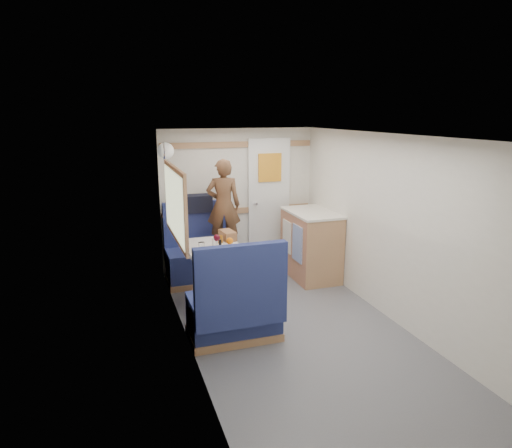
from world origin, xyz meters
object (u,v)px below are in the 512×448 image
object	(u,v)px
orange_fruit	(230,241)
bread_loaf	(228,235)
wine_glass	(217,238)
pepper_grinder	(220,243)
cheese_block	(224,250)
person	(223,205)
salt_grinder	(213,242)
galley_counter	(311,244)
dome_light	(166,151)
bench_near	(235,312)
beer_glass	(220,239)
tumbler_left	(202,247)
bench_far	(200,259)
duffel_bag	(194,204)
dinette_table	(215,260)
tray	(230,251)

from	to	relation	value
orange_fruit	bread_loaf	xyz separation A→B (m)	(0.04, 0.26, -0.00)
wine_glass	pepper_grinder	xyz separation A→B (m)	(0.05, 0.06, -0.08)
cheese_block	wine_glass	size ratio (longest dim) A/B	0.55
person	salt_grinder	world-z (taller)	person
cheese_block	pepper_grinder	distance (m)	0.23
cheese_block	orange_fruit	bearing A→B (deg)	61.26
cheese_block	galley_counter	bearing A→B (deg)	29.38
dome_light	bread_loaf	distance (m)	1.30
bench_near	beer_glass	xyz separation A→B (m)	(0.11, 1.00, 0.46)
galley_counter	person	xyz separation A→B (m)	(-1.17, 0.17, 0.58)
galley_counter	tumbler_left	world-z (taller)	galley_counter
tumbler_left	bench_far	bearing A→B (deg)	80.16
duffel_bag	salt_grinder	bearing A→B (deg)	-89.29
bench_far	pepper_grinder	bearing A→B (deg)	-85.81
bench_far	galley_counter	bearing A→B (deg)	-12.10
bench_far	duffel_bag	size ratio (longest dim) A/B	2.21
cheese_block	beer_glass	bearing A→B (deg)	81.57
bench_near	salt_grinder	xyz separation A→B (m)	(0.00, 0.92, 0.47)
bench_far	galley_counter	xyz separation A→B (m)	(1.47, -0.31, 0.17)
bench_near	cheese_block	size ratio (longest dim) A/B	11.41
tumbler_left	beer_glass	world-z (taller)	tumbler_left
dinette_table	bench_near	size ratio (longest dim) A/B	0.88
orange_fruit	dinette_table	bearing A→B (deg)	177.35
dinette_table	pepper_grinder	distance (m)	0.21
bench_near	cheese_block	distance (m)	0.77
bread_loaf	cheese_block	bearing A→B (deg)	-109.33
bench_near	pepper_grinder	distance (m)	0.96
dome_light	duffel_bag	distance (m)	0.87
galley_counter	duffel_bag	bearing A→B (deg)	158.97
pepper_grinder	bread_loaf	distance (m)	0.32
person	wine_glass	world-z (taller)	person
person	pepper_grinder	bearing A→B (deg)	86.43
tray	beer_glass	distance (m)	0.35
dome_light	galley_counter	bearing A→B (deg)	-9.18
bread_loaf	dome_light	bearing A→B (deg)	135.90
bench_far	duffel_bag	distance (m)	0.76
pepper_grinder	salt_grinder	distance (m)	0.10
bench_near	duffel_bag	distance (m)	2.11
bench_near	beer_glass	world-z (taller)	bench_near
salt_grinder	bench_near	bearing A→B (deg)	-90.11
galley_counter	salt_grinder	bearing A→B (deg)	-161.51
tumbler_left	beer_glass	size ratio (longest dim) A/B	1.26
galley_counter	tumbler_left	xyz separation A→B (m)	(-1.64, -0.70, 0.31)
wine_glass	beer_glass	xyz separation A→B (m)	(0.09, 0.22, -0.08)
bench_far	cheese_block	xyz separation A→B (m)	(0.05, -1.11, 0.45)
dinette_table	duffel_bag	bearing A→B (deg)	90.78
dinette_table	tumbler_left	xyz separation A→B (m)	(-0.18, -0.15, 0.21)
person	duffel_bag	distance (m)	0.51
bench_near	orange_fruit	xyz separation A→B (m)	(0.18, 0.86, 0.48)
bench_near	tumbler_left	bearing A→B (deg)	103.90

